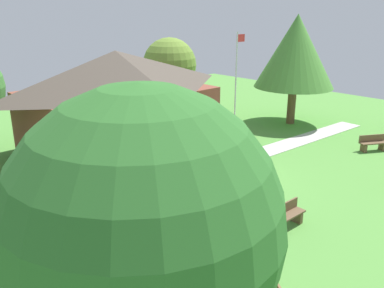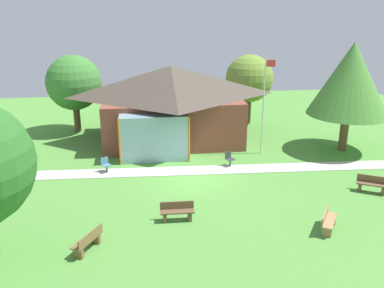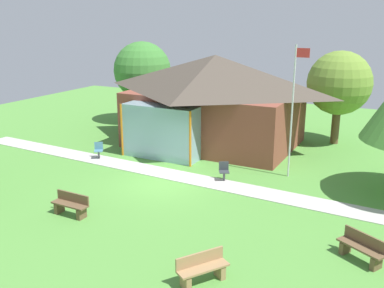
# 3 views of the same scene
# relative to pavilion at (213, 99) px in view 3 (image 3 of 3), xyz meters

# --- Properties ---
(ground_plane) EXTENTS (44.00, 44.00, 0.00)m
(ground_plane) POSITION_rel_pavilion_xyz_m (0.80, -6.83, -2.67)
(ground_plane) COLOR #54933D
(pavilion) EXTENTS (10.08, 8.15, 5.13)m
(pavilion) POSITION_rel_pavilion_xyz_m (0.00, 0.00, 0.00)
(pavilion) COLOR brown
(pavilion) RESTS_ON ground_plane
(footpath) EXTENTS (25.70, 2.55, 0.03)m
(footpath) POSITION_rel_pavilion_xyz_m (0.80, -5.75, -2.66)
(footpath) COLOR #BCB7B2
(footpath) RESTS_ON ground_plane
(flagpole) EXTENTS (0.64, 0.08, 6.02)m
(flagpole) POSITION_rel_pavilion_xyz_m (5.47, -3.40, 0.64)
(flagpole) COLOR silver
(flagpole) RESTS_ON ground_plane
(bench_lawn_far_right) EXTENTS (1.52, 1.13, 0.84)m
(bench_lawn_far_right) POSITION_rel_pavilion_xyz_m (9.39, -9.67, -2.27)
(bench_lawn_far_right) COLOR brown
(bench_lawn_far_right) RESTS_ON ground_plane
(bench_front_center) EXTENTS (1.51, 0.47, 0.84)m
(bench_front_center) POSITION_rel_pavilion_xyz_m (-0.66, -11.23, -2.27)
(bench_front_center) COLOR brown
(bench_front_center) RESTS_ON ground_plane
(bench_front_right) EXTENTS (1.20, 1.49, 0.84)m
(bench_front_right) POSITION_rel_pavilion_xyz_m (5.58, -12.88, -2.27)
(bench_front_right) COLOR #9E7A51
(bench_front_right) RESTS_ON ground_plane
(patio_chair_lawn_spare) EXTENTS (0.60, 0.60, 0.86)m
(patio_chair_lawn_spare) POSITION_rel_pavilion_xyz_m (2.99, -5.28, -2.26)
(patio_chair_lawn_spare) COLOR #33383D
(patio_chair_lawn_spare) RESTS_ON ground_plane
(patio_chair_west) EXTENTS (0.61, 0.61, 0.86)m
(patio_chair_west) POSITION_rel_pavilion_xyz_m (-4.13, -5.29, -2.26)
(patio_chair_west) COLOR teal
(patio_chair_west) RESTS_ON ground_plane
(tree_behind_pavilion_left) EXTENTS (3.94, 3.94, 5.61)m
(tree_behind_pavilion_left) POSITION_rel_pavilion_xyz_m (-6.71, 2.94, 0.94)
(tree_behind_pavilion_left) COLOR brown
(tree_behind_pavilion_left) RESTS_ON ground_plane
(tree_behind_pavilion_right) EXTENTS (3.64, 3.64, 5.38)m
(tree_behind_pavilion_right) POSITION_rel_pavilion_xyz_m (6.35, 3.39, 0.86)
(tree_behind_pavilion_right) COLOR brown
(tree_behind_pavilion_right) RESTS_ON ground_plane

